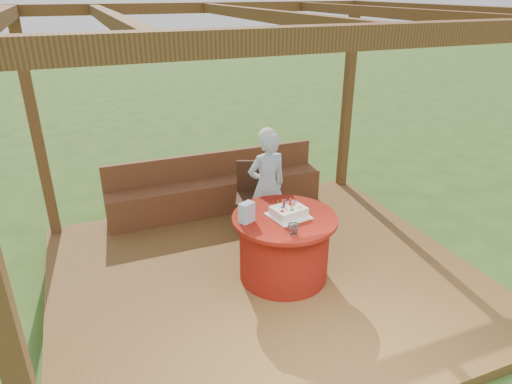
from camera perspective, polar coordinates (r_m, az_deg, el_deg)
ground at (r=5.18m, az=1.05°, el=-11.20°), size 60.00×60.00×0.00m
deck at (r=5.15m, az=1.06°, el=-10.66°), size 4.50×4.00×0.12m
pergola at (r=4.27m, az=1.30°, el=16.17°), size 4.50×4.00×2.72m
bench at (r=6.40m, az=-4.91°, el=-0.03°), size 3.00×0.42×0.80m
table at (r=4.89m, az=3.51°, el=-6.79°), size 1.10×1.10×0.72m
chair at (r=5.85m, az=-0.38°, el=-0.04°), size 0.55×0.55×0.87m
elderly_woman at (r=5.51m, az=1.37°, el=0.98°), size 0.52×0.36×1.41m
birthday_cake at (r=4.71m, az=4.09°, el=-2.45°), size 0.43×0.43×0.17m
gift_bag at (r=4.56m, az=-1.17°, el=-2.57°), size 0.17×0.15×0.21m
drinking_glass at (r=4.38m, az=4.69°, el=-4.65°), size 0.12×0.12×0.10m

